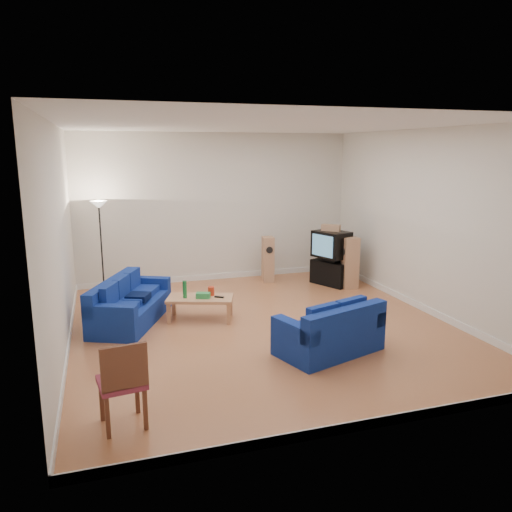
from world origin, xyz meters
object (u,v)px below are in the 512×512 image
object	(u,v)px
sofa_loveseat	(331,334)
tv_stand	(332,273)
television	(331,244)
coffee_table	(200,300)
sofa_three_seat	(128,307)

from	to	relation	value
sofa_loveseat	tv_stand	size ratio (longest dim) A/B	1.96
tv_stand	television	bearing A→B (deg)	-73.88
sofa_loveseat	television	size ratio (longest dim) A/B	1.92
television	coffee_table	bearing A→B (deg)	-86.94
sofa_loveseat	coffee_table	distance (m)	2.47
coffee_table	tv_stand	distance (m)	3.44
television	sofa_three_seat	bearing A→B (deg)	-95.88
sofa_three_seat	television	distance (m)	4.45
sofa_three_seat	tv_stand	world-z (taller)	sofa_three_seat
tv_stand	television	xyz separation A→B (m)	(-0.05, -0.05, 0.63)
sofa_loveseat	television	distance (m)	3.75
sofa_three_seat	tv_stand	size ratio (longest dim) A/B	2.44
coffee_table	tv_stand	bearing A→B (deg)	24.19
sofa_three_seat	coffee_table	world-z (taller)	sofa_three_seat
coffee_table	tv_stand	world-z (taller)	tv_stand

